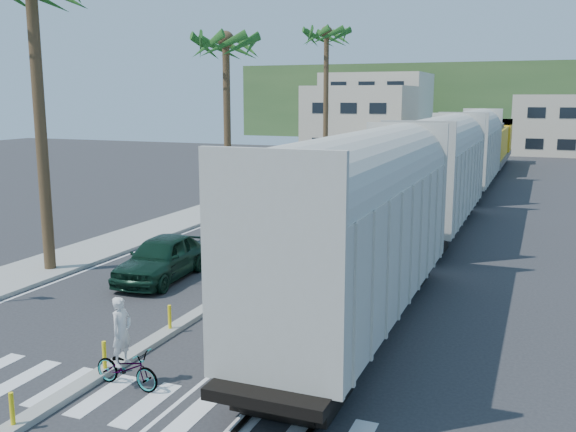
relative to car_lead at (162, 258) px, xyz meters
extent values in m
plane|color=#28282B|center=(3.29, -6.73, -0.84)|extent=(140.00, 140.00, 0.00)
cube|color=gray|center=(-5.21, 18.27, -0.76)|extent=(3.00, 90.00, 0.15)
cube|color=black|center=(7.57, 21.27, -0.81)|extent=(0.12, 100.00, 0.06)
cube|color=black|center=(9.01, 21.27, -0.81)|extent=(0.12, 100.00, 0.06)
cube|color=gray|center=(3.29, 13.27, -0.76)|extent=(0.45, 60.00, 0.15)
cylinder|color=yellow|center=(3.29, -10.73, -0.34)|extent=(0.10, 0.10, 0.70)
cylinder|color=yellow|center=(3.29, -7.73, -0.34)|extent=(0.10, 0.10, 0.70)
cylinder|color=yellow|center=(3.29, -4.73, -0.34)|extent=(0.10, 0.10, 0.70)
cylinder|color=yellow|center=(3.29, -1.73, -0.34)|extent=(0.10, 0.10, 0.70)
cylinder|color=yellow|center=(3.29, 1.27, -0.34)|extent=(0.10, 0.10, 0.70)
cylinder|color=yellow|center=(3.29, 4.27, -0.34)|extent=(0.10, 0.10, 0.70)
cylinder|color=yellow|center=(3.29, 7.27, -0.34)|extent=(0.10, 0.10, 0.70)
cylinder|color=yellow|center=(3.29, 10.27, -0.34)|extent=(0.10, 0.10, 0.70)
cylinder|color=yellow|center=(3.29, 13.27, -0.34)|extent=(0.10, 0.10, 0.70)
cylinder|color=yellow|center=(3.29, 16.27, -0.34)|extent=(0.10, 0.10, 0.70)
cylinder|color=yellow|center=(3.29, 19.27, -0.34)|extent=(0.10, 0.10, 0.70)
cylinder|color=yellow|center=(3.29, 22.27, -0.34)|extent=(0.10, 0.10, 0.70)
cylinder|color=yellow|center=(3.29, 25.27, -0.34)|extent=(0.10, 0.10, 0.70)
cylinder|color=yellow|center=(3.29, 28.27, -0.34)|extent=(0.10, 0.10, 0.70)
cylinder|color=yellow|center=(3.29, 31.27, -0.34)|extent=(0.10, 0.10, 0.70)
cylinder|color=yellow|center=(3.29, 34.27, -0.34)|extent=(0.10, 0.10, 0.70)
cube|color=silver|center=(3.29, -8.73, -0.83)|extent=(14.00, 2.20, 0.01)
cube|color=silver|center=(-3.51, 18.27, -0.84)|extent=(0.12, 90.00, 0.01)
cube|color=silver|center=(5.79, 18.27, -0.84)|extent=(0.12, 90.00, 0.01)
cube|color=#B1B0A2|center=(8.29, -2.43, 1.86)|extent=(3.00, 12.88, 3.40)
cylinder|color=#B1B0A2|center=(8.29, -2.43, 3.56)|extent=(2.90, 12.58, 2.90)
cube|color=black|center=(8.29, -2.43, -0.34)|extent=(2.60, 12.88, 1.00)
cube|color=#B1B0A2|center=(8.29, 12.57, 1.86)|extent=(3.00, 12.88, 3.40)
cylinder|color=#B1B0A2|center=(8.29, 12.57, 3.56)|extent=(2.90, 12.58, 2.90)
cube|color=black|center=(8.29, 12.57, -0.34)|extent=(2.60, 12.88, 1.00)
cube|color=#B1B0A2|center=(8.29, 27.57, 1.86)|extent=(3.00, 12.88, 3.40)
cylinder|color=#B1B0A2|center=(8.29, 27.57, 3.56)|extent=(2.90, 12.58, 2.90)
cube|color=black|center=(8.29, 27.57, -0.34)|extent=(2.60, 12.88, 1.00)
cube|color=#4C4C4F|center=(8.29, 43.57, 0.21)|extent=(3.00, 17.00, 0.50)
cube|color=gold|center=(8.29, 42.57, 1.76)|extent=(2.70, 12.24, 2.60)
cube|color=gold|center=(8.29, 49.35, 2.06)|extent=(3.00, 3.74, 3.20)
cube|color=black|center=(8.29, 43.57, -0.39)|extent=(2.60, 13.60, 0.90)
cylinder|color=brown|center=(-4.71, -0.73, 4.66)|extent=(0.44, 0.44, 11.00)
cylinder|color=brown|center=(-5.01, 15.27, 4.16)|extent=(0.44, 0.44, 10.00)
sphere|color=#1B551A|center=(-5.01, 15.27, 9.31)|extent=(3.20, 3.20, 3.20)
cylinder|color=brown|center=(-4.71, 33.27, 5.16)|extent=(0.44, 0.44, 12.00)
sphere|color=#1B551A|center=(-4.71, 33.27, 11.31)|extent=(3.20, 3.20, 3.20)
cube|color=beige|center=(-7.71, 55.27, 3.16)|extent=(12.00, 10.00, 8.00)
cube|color=beige|center=(-9.71, 71.27, 4.16)|extent=(14.00, 12.00, 10.00)
cube|color=beige|center=(15.29, 63.27, 2.66)|extent=(12.00, 10.00, 7.00)
cube|color=#385628|center=(3.29, 93.27, 5.16)|extent=(80.00, 20.00, 12.00)
imported|color=black|center=(0.00, 0.00, 0.00)|extent=(2.71, 5.22, 1.68)
imported|color=black|center=(0.36, 5.41, -0.11)|extent=(2.25, 4.69, 1.46)
imported|color=black|center=(0.23, 12.29, -0.20)|extent=(1.91, 4.46, 1.28)
imported|color=#B1B3B6|center=(0.33, 16.70, -0.22)|extent=(2.79, 4.82, 1.25)
imported|color=#9EA0A5|center=(4.25, -8.13, -0.36)|extent=(0.96, 1.93, 0.95)
imported|color=silver|center=(4.15, -8.13, 0.54)|extent=(0.68, 0.51, 1.66)
camera|label=1|loc=(13.11, -19.95, 5.98)|focal=40.00mm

